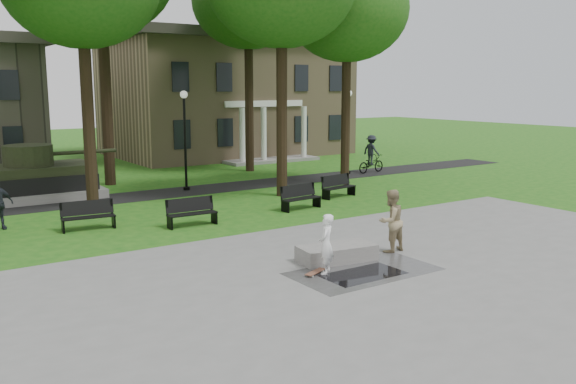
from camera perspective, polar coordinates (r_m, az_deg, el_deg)
name	(u,v)px	position (r m, az deg, el deg)	size (l,w,h in m)	color
ground	(338,246)	(19.11, 4.71, -5.10)	(120.00, 120.00, 0.00)	#1A5514
plaza	(466,290)	(15.69, 16.31, -8.79)	(22.00, 16.00, 0.02)	gray
footpath	(179,192)	(29.23, -10.12, 0.01)	(44.00, 2.60, 0.01)	black
building_right	(225,94)	(45.79, -5.91, 9.07)	(17.00, 12.00, 8.60)	#9E8460
tree_3	(347,10)	(31.10, 5.58, 16.59)	(6.00, 6.00, 11.19)	black
tree_5	(248,1)	(36.10, -3.75, 17.38)	(6.40, 6.40, 12.44)	black
lamp_mid	(185,132)	(29.37, -9.63, 5.55)	(0.36, 0.36, 4.73)	black
lamp_right	(348,125)	(34.70, 5.67, 6.28)	(0.36, 0.36, 4.73)	black
tank_monument	(24,180)	(29.13, -23.49, 1.01)	(7.45, 3.40, 2.40)	gray
puddle	(363,274)	(16.34, 7.05, -7.66)	(2.20, 1.20, 0.00)	black
concrete_block	(337,253)	(17.46, 4.59, -5.71)	(2.20, 1.00, 0.45)	gray
skateboard	(315,273)	(16.25, 2.58, -7.57)	(0.78, 0.20, 0.07)	brown
skateboarder	(326,244)	(16.13, 3.59, -4.88)	(0.59, 0.38, 1.60)	white
friend_watching	(391,221)	(18.45, 9.60, -2.67)	(0.92, 0.71, 1.89)	tan
cyclist	(371,157)	(35.49, 7.79, 3.23)	(2.04, 1.18, 2.18)	black
park_bench_0	(88,215)	(22.27, -18.25, -2.04)	(1.84, 0.72, 1.00)	black
park_bench_1	(191,211)	(22.00, -9.05, -1.80)	(1.82, 0.59, 1.00)	black
park_bench_2	(300,196)	(24.68, 1.13, -0.42)	(1.84, 0.72, 1.00)	black
park_bench_3	(338,186)	(27.48, 4.68, 0.61)	(1.85, 0.82, 1.00)	black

